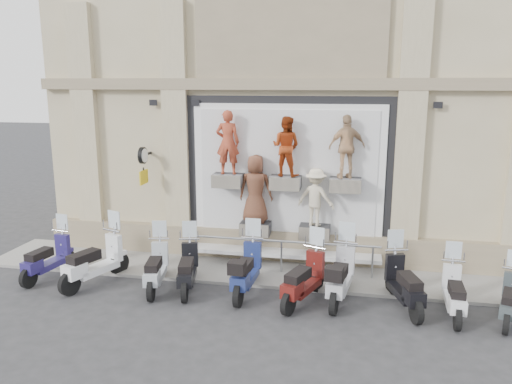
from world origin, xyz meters
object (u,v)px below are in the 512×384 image
at_px(scooter_b, 94,251).
at_px(scooter_d, 187,259).
at_px(scooter_f, 304,269).
at_px(scooter_i, 455,283).
at_px(scooter_g, 341,266).
at_px(scooter_j, 511,290).
at_px(scooter_c, 156,259).
at_px(guard_rail, 281,257).
at_px(scooter_e, 246,260).
at_px(scooter_h, 405,274).
at_px(scooter_a, 47,249).
at_px(clock_sign_bracket, 143,161).

xyz_separation_m(scooter_b, scooter_d, (2.35, 0.11, -0.09)).
relative_size(scooter_f, scooter_i, 1.10).
xyz_separation_m(scooter_g, scooter_j, (3.48, -0.35, -0.14)).
relative_size(scooter_c, scooter_g, 0.91).
distance_m(scooter_b, scooter_f, 5.15).
relative_size(guard_rail, scooter_g, 2.44).
relative_size(scooter_c, scooter_d, 0.99).
xyz_separation_m(scooter_e, scooter_h, (3.56, -0.10, -0.02)).
bearing_deg(scooter_i, scooter_f, -177.41).
distance_m(guard_rail, scooter_a, 5.97).
height_order(scooter_g, scooter_h, scooter_g).
bearing_deg(scooter_c, scooter_e, -7.27).
bearing_deg(guard_rail, scooter_a, -166.57).
bearing_deg(scooter_f, scooter_c, -161.05).
distance_m(clock_sign_bracket, scooter_j, 9.43).
bearing_deg(scooter_a, scooter_j, 6.88).
height_order(scooter_c, scooter_h, scooter_h).
bearing_deg(scooter_i, scooter_g, 175.98).
bearing_deg(scooter_h, scooter_d, 163.48).
relative_size(guard_rail, scooter_c, 2.67).
distance_m(clock_sign_bracket, scooter_h, 7.37).
bearing_deg(scooter_h, scooter_g, 158.59).
distance_m(guard_rail, scooter_d, 2.52).
bearing_deg(clock_sign_bracket, scooter_f, -24.01).
relative_size(scooter_b, scooter_e, 1.04).
bearing_deg(clock_sign_bracket, scooter_g, -18.20).
relative_size(scooter_a, scooter_d, 0.99).
distance_m(scooter_d, scooter_g, 3.61).
bearing_deg(scooter_c, scooter_d, -4.96).
xyz_separation_m(clock_sign_bracket, scooter_d, (1.85, -1.89, -2.03)).
bearing_deg(scooter_b, scooter_d, 22.95).
xyz_separation_m(scooter_a, scooter_c, (2.98, -0.13, 0.00)).
xyz_separation_m(guard_rail, scooter_f, (0.74, -1.60, 0.35)).
relative_size(guard_rail, scooter_h, 2.54).
bearing_deg(clock_sign_bracket, guard_rail, -6.84).
bearing_deg(scooter_c, scooter_a, 165.83).
bearing_deg(scooter_e, scooter_h, 0.35).
xyz_separation_m(scooter_c, scooter_g, (4.37, 0.19, 0.07)).
bearing_deg(scooter_j, scooter_e, -164.53).
relative_size(scooter_f, scooter_h, 1.00).
bearing_deg(scooter_i, scooter_b, -177.70).
bearing_deg(scooter_d, scooter_e, -9.38).
height_order(clock_sign_bracket, scooter_b, clock_sign_bracket).
distance_m(scooter_d, scooter_f, 2.80).
relative_size(scooter_b, scooter_f, 1.06).
height_order(clock_sign_bracket, scooter_d, clock_sign_bracket).
bearing_deg(scooter_b, scooter_e, 23.10).
distance_m(scooter_e, scooter_g, 2.18).
height_order(scooter_d, scooter_e, scooter_e).
xyz_separation_m(scooter_e, scooter_g, (2.18, 0.02, 0.01)).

